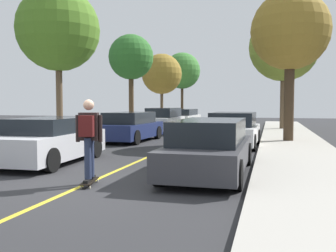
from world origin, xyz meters
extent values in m
plane|color=#2D2D30|center=(0.00, 0.00, 0.00)|extent=(80.00, 80.00, 0.00)
cube|color=#ADA89E|center=(4.85, 0.00, 0.07)|extent=(2.73, 56.00, 0.14)
cube|color=gold|center=(0.00, 4.00, 0.00)|extent=(0.12, 39.20, 0.01)
cube|color=#B7B7BC|center=(-2.43, 2.42, 0.54)|extent=(1.99, 4.22, 0.71)
cube|color=black|center=(-2.44, 2.59, 1.12)|extent=(1.71, 2.69, 0.45)
cylinder|color=black|center=(-1.52, 1.08, 0.32)|extent=(0.25, 0.65, 0.64)
cylinder|color=black|center=(-1.63, 3.83, 0.32)|extent=(0.25, 0.65, 0.64)
cylinder|color=black|center=(-3.34, 3.76, 0.32)|extent=(0.25, 0.65, 0.64)
cube|color=navy|center=(-2.43, 9.12, 0.51)|extent=(1.99, 4.33, 0.66)
cube|color=black|center=(-2.43, 9.05, 1.10)|extent=(1.71, 2.76, 0.52)
cylinder|color=black|center=(-1.63, 7.65, 0.32)|extent=(0.24, 0.65, 0.64)
cylinder|color=black|center=(-3.34, 7.72, 0.32)|extent=(0.24, 0.65, 0.64)
cylinder|color=black|center=(-1.52, 10.52, 0.32)|extent=(0.24, 0.65, 0.64)
cylinder|color=black|center=(-3.23, 10.58, 0.32)|extent=(0.24, 0.65, 0.64)
cube|color=white|center=(-2.43, 14.67, 0.55)|extent=(1.82, 4.04, 0.75)
cube|color=black|center=(-2.43, 14.83, 1.21)|extent=(1.59, 2.67, 0.56)
cylinder|color=black|center=(-1.64, 13.35, 0.32)|extent=(0.23, 0.64, 0.64)
cylinder|color=black|center=(-3.27, 13.38, 0.32)|extent=(0.23, 0.64, 0.64)
cylinder|color=black|center=(-1.59, 15.96, 0.32)|extent=(0.23, 0.64, 0.64)
cylinder|color=black|center=(-3.22, 15.99, 0.32)|extent=(0.23, 0.64, 0.64)
cube|color=white|center=(-2.43, 20.17, 0.53)|extent=(1.89, 4.35, 0.70)
cube|color=black|center=(-2.43, 20.28, 1.11)|extent=(1.64, 2.91, 0.45)
cylinder|color=black|center=(-1.65, 18.70, 0.32)|extent=(0.24, 0.65, 0.64)
cylinder|color=black|center=(-3.30, 18.74, 0.32)|extent=(0.24, 0.65, 0.64)
cylinder|color=black|center=(-1.56, 21.60, 0.32)|extent=(0.24, 0.65, 0.64)
cylinder|color=black|center=(-3.21, 21.64, 0.32)|extent=(0.24, 0.65, 0.64)
cube|color=#38383D|center=(2.43, 1.95, 0.49)|extent=(1.77, 4.67, 0.62)
cube|color=black|center=(2.43, 2.00, 1.08)|extent=(1.55, 3.13, 0.56)
cylinder|color=black|center=(1.62, 3.59, 0.32)|extent=(0.22, 0.64, 0.64)
cylinder|color=black|center=(3.25, 3.58, 0.32)|extent=(0.22, 0.64, 0.64)
cylinder|color=black|center=(1.61, 0.33, 0.32)|extent=(0.22, 0.64, 0.64)
cylinder|color=black|center=(3.24, 0.32, 0.32)|extent=(0.22, 0.64, 0.64)
cube|color=white|center=(2.43, 8.13, 0.52)|extent=(1.99, 4.08, 0.67)
cube|color=black|center=(2.43, 8.16, 1.13)|extent=(1.72, 2.51, 0.55)
cylinder|color=black|center=(1.58, 9.47, 0.32)|extent=(0.24, 0.65, 0.64)
cylinder|color=black|center=(3.35, 9.42, 0.32)|extent=(0.24, 0.65, 0.64)
cylinder|color=black|center=(1.51, 6.84, 0.32)|extent=(0.24, 0.65, 0.64)
cylinder|color=black|center=(3.28, 6.79, 0.32)|extent=(0.24, 0.65, 0.64)
cylinder|color=brown|center=(-4.66, 6.69, 1.97)|extent=(0.27, 0.27, 3.65)
sphere|color=#4C7A23|center=(-4.66, 6.69, 4.83)|extent=(3.43, 3.43, 3.43)
cylinder|color=#4C3823|center=(-4.66, 15.12, 1.98)|extent=(0.31, 0.31, 3.68)
sphere|color=#2D6B28|center=(-4.66, 15.12, 4.68)|extent=(2.83, 2.83, 2.83)
cylinder|color=brown|center=(-4.66, 22.07, 1.60)|extent=(0.24, 0.24, 2.91)
sphere|color=olive|center=(-4.66, 22.07, 4.14)|extent=(3.25, 3.25, 3.25)
cylinder|color=#3D2D1E|center=(-4.66, 29.37, 2.02)|extent=(0.26, 0.26, 3.75)
sphere|color=#3D7F33|center=(-4.66, 29.37, 5.01)|extent=(3.59, 3.59, 3.59)
cylinder|color=#3D2D1E|center=(4.66, 9.97, 2.00)|extent=(0.43, 0.43, 3.71)
sphere|color=olive|center=(4.66, 9.97, 4.92)|extent=(3.40, 3.40, 3.40)
cylinder|color=brown|center=(4.66, 18.18, 2.05)|extent=(0.36, 0.36, 3.83)
sphere|color=olive|center=(4.66, 18.18, 5.41)|extent=(4.45, 4.45, 4.45)
cube|color=black|center=(0.12, -0.01, 0.09)|extent=(0.40, 0.87, 0.02)
cylinder|color=beige|center=(-0.04, 0.30, 0.03)|extent=(0.04, 0.06, 0.06)
cylinder|color=beige|center=(0.14, 0.34, 0.03)|extent=(0.04, 0.06, 0.06)
cylinder|color=beige|center=(0.10, -0.36, 0.03)|extent=(0.04, 0.06, 0.06)
cylinder|color=beige|center=(0.29, -0.32, 0.03)|extent=(0.04, 0.06, 0.06)
cube|color=#99999E|center=(0.05, 0.32, 0.07)|extent=(0.11, 0.06, 0.02)
cube|color=#99999E|center=(0.20, -0.34, 0.07)|extent=(0.11, 0.06, 0.02)
cube|color=black|center=(0.08, 0.20, 0.13)|extent=(0.15, 0.28, 0.06)
cube|color=black|center=(0.17, -0.23, 0.13)|extent=(0.15, 0.28, 0.06)
cylinder|color=#283351|center=(0.10, 0.11, 0.60)|extent=(0.18, 0.18, 0.87)
cylinder|color=#283351|center=(0.15, -0.13, 0.60)|extent=(0.18, 0.18, 0.87)
cube|color=black|center=(0.12, -0.01, 1.28)|extent=(0.44, 0.30, 0.60)
sphere|color=tan|center=(0.12, -0.01, 1.74)|extent=(0.23, 0.23, 0.23)
cylinder|color=black|center=(-0.12, -0.06, 1.23)|extent=(0.11, 0.11, 0.58)
cylinder|color=black|center=(0.36, 0.04, 1.23)|extent=(0.11, 0.11, 0.58)
cube|color=#4C1414|center=(0.17, -0.21, 1.30)|extent=(0.33, 0.24, 0.44)
camera|label=1|loc=(3.88, -7.33, 1.77)|focal=40.21mm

